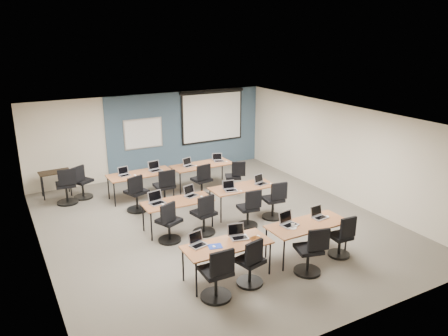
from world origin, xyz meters
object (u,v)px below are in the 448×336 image
task_chair_1 (251,266)px  task_chair_2 (310,254)px  laptop_8 (124,173)px  task_chair_8 (137,196)px  training_table_front_left (227,246)px  laptop_10 (188,164)px  task_chair_11 (234,179)px  task_chair_7 (274,203)px  task_chair_0 (217,278)px  laptop_9 (155,168)px  utility_table (55,175)px  spare_chair_a (82,185)px  laptop_2 (288,222)px  training_table_mid_left (178,203)px  laptop_6 (230,188)px  task_chair_10 (202,183)px  spare_chair_b (67,189)px  whiteboard (143,134)px  task_chair_5 (204,218)px  training_table_mid_right (242,188)px  training_table_back_left (141,175)px  laptop_3 (319,215)px  laptop_5 (190,193)px  projector_screen (212,113)px  training_table_back_right (202,166)px  laptop_4 (156,200)px  task_chair_4 (169,225)px  task_chair_6 (249,211)px  task_chair_3 (342,240)px  laptop_7 (260,182)px  training_table_front_right (308,226)px  laptop_1 (238,234)px  laptop_11 (218,159)px  laptop_0 (198,242)px  task_chair_9 (165,190)px

task_chair_1 → task_chair_2: bearing=-22.5°
laptop_8 → task_chair_8: size_ratio=0.30×
training_table_front_left → laptop_10: 5.14m
task_chair_11 → task_chair_7: bearing=-68.1°
task_chair_0 → laptop_9: size_ratio=2.94×
utility_table → spare_chair_a: (0.62, -0.56, -0.23)m
laptop_2 → task_chair_8: task_chair_8 is taller
laptop_2 → spare_chair_a: (-3.15, 5.53, -0.37)m
training_table_mid_left → laptop_6: bearing=2.3°
laptop_8 → task_chair_10: (2.01, -0.88, -0.36)m
task_chair_11 → spare_chair_b: (-4.53, 1.44, 0.04)m
task_chair_11 → task_chair_1: bearing=-92.9°
whiteboard → task_chair_10: (0.82, -2.61, -1.02)m
task_chair_5 → spare_chair_a: 4.28m
training_table_mid_right → laptop_6: size_ratio=5.44×
training_table_mid_right → task_chair_7: (0.52, -0.73, -0.26)m
task_chair_10 → laptop_8: bearing=147.5°
training_table_back_left → task_chair_0: size_ratio=1.77×
whiteboard → training_table_front_left: (-0.65, -6.72, -0.77)m
training_table_back_left → laptop_3: size_ratio=5.77×
laptop_3 → task_chair_10: (-0.89, 3.99, -0.37)m
laptop_2 → laptop_5: laptop_2 is taller
projector_screen → training_table_back_right: bearing=-125.5°
task_chair_1 → laptop_8: size_ratio=3.21×
training_table_front_left → laptop_10: bearing=75.0°
projector_screen → task_chair_8: projector_screen is taller
projector_screen → laptop_4: bearing=-131.5°
task_chair_4 → task_chair_6: size_ratio=1.02×
laptop_2 → task_chair_10: 3.98m
projector_screen → training_table_front_left: size_ratio=1.40×
training_table_mid_right → task_chair_11: 1.55m
task_chair_3 → laptop_3: bearing=112.3°
spare_chair_a → spare_chair_b: bearing=173.4°
task_chair_6 → task_chair_1: bearing=-113.7°
laptop_6 → spare_chair_a: (-3.09, 3.15, -0.37)m
laptop_7 → task_chair_8: 3.32m
projector_screen → training_table_front_right: (-1.20, -6.72, -1.20)m
laptop_4 → laptop_7: laptop_4 is taller
task_chair_0 → laptop_3: 2.96m
laptop_1 → laptop_11: (2.12, 4.81, -0.00)m
laptop_9 → spare_chair_a: spare_chair_a is taller
laptop_0 → laptop_11: (2.96, 4.72, -0.00)m
laptop_11 → spare_chair_b: spare_chair_b is taller
laptop_6 → task_chair_9: 1.98m
laptop_2 → task_chair_7: (0.88, 1.73, -0.38)m
task_chair_11 → utility_table: size_ratio=1.13×
training_table_front_left → task_chair_0: task_chair_0 is taller
training_table_front_right → laptop_4: 3.57m
laptop_3 → laptop_8: laptop_3 is taller
training_table_front_right → laptop_11: (0.50, 4.97, 0.10)m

